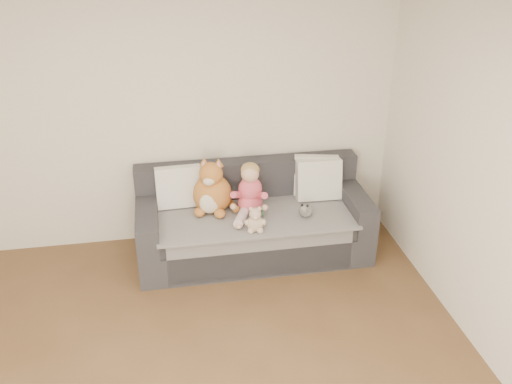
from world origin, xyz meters
TOP-DOWN VIEW (x-y plane):
  - room_shell at (0.00, 0.42)m, footprint 5.00×5.00m
  - sofa at (0.78, 2.06)m, footprint 2.20×0.94m
  - cushion_left at (0.09, 2.26)m, footprint 0.44×0.21m
  - cushion_right_back at (1.46, 2.28)m, footprint 0.47×0.29m
  - cushion_right_front at (1.46, 2.18)m, footprint 0.45×0.21m
  - toddler at (0.74, 2.00)m, footprint 0.35×0.51m
  - plush_cat at (0.40, 2.10)m, footprint 0.43×0.39m
  - teddy_bear at (0.73, 1.65)m, footprint 0.19×0.15m
  - plush_cow at (1.24, 1.83)m, footprint 0.13×0.19m
  - sippy_cup at (0.80, 1.87)m, footprint 0.10×0.07m

SIDE VIEW (x-z plane):
  - sofa at x=0.78m, z-range -0.12..0.73m
  - sippy_cup at x=0.80m, z-range 0.48..0.59m
  - plush_cow at x=1.24m, z-range 0.46..0.61m
  - teddy_bear at x=0.73m, z-range 0.45..0.69m
  - cushion_left at x=0.09m, z-range 0.47..0.88m
  - cushion_right_back at x=1.46m, z-range 0.47..0.88m
  - cushion_right_front at x=1.46m, z-range 0.47..0.88m
  - plush_cat at x=0.40m, z-range 0.40..0.96m
  - toddler at x=0.74m, z-range 0.43..0.93m
  - room_shell at x=0.00m, z-range -1.20..3.80m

